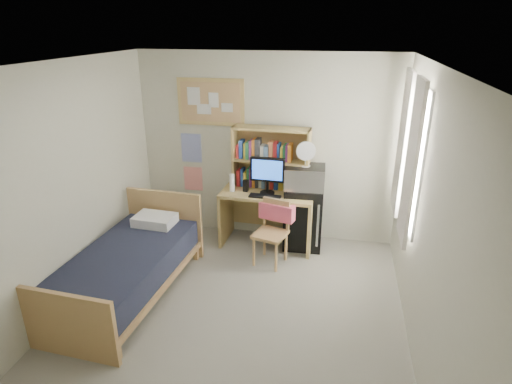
% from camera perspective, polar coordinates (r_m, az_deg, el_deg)
% --- Properties ---
extents(floor, '(3.60, 4.20, 0.02)m').
position_cam_1_polar(floor, '(4.73, -3.39, -16.87)').
color(floor, gray).
rests_on(floor, ground).
extents(ceiling, '(3.60, 4.20, 0.02)m').
position_cam_1_polar(ceiling, '(3.72, -4.31, 16.48)').
color(ceiling, silver).
rests_on(ceiling, wall_back).
extents(wall_back, '(3.60, 0.04, 2.60)m').
position_cam_1_polar(wall_back, '(5.98, 1.43, 5.81)').
color(wall_back, beige).
rests_on(wall_back, floor).
extents(wall_front, '(3.60, 0.04, 2.60)m').
position_cam_1_polar(wall_front, '(2.41, -17.88, -22.30)').
color(wall_front, beige).
rests_on(wall_front, floor).
extents(wall_left, '(0.04, 4.20, 2.60)m').
position_cam_1_polar(wall_left, '(4.81, -24.97, -0.27)').
color(wall_left, beige).
rests_on(wall_left, floor).
extents(wall_right, '(0.04, 4.20, 2.60)m').
position_cam_1_polar(wall_right, '(4.00, 22.02, -4.09)').
color(wall_right, beige).
rests_on(wall_right, floor).
extents(window_unit, '(0.10, 1.40, 1.70)m').
position_cam_1_polar(window_unit, '(5.01, 19.76, 4.94)').
color(window_unit, white).
rests_on(window_unit, wall_right).
extents(curtain_left, '(0.04, 0.55, 1.70)m').
position_cam_1_polar(curtain_left, '(4.62, 19.99, 3.58)').
color(curtain_left, white).
rests_on(curtain_left, wall_right).
extents(curtain_right, '(0.04, 0.55, 1.70)m').
position_cam_1_polar(curtain_right, '(5.38, 18.92, 6.16)').
color(curtain_right, white).
rests_on(curtain_right, wall_right).
extents(bulletin_board, '(0.94, 0.03, 0.64)m').
position_cam_1_polar(bulletin_board, '(6.01, -6.05, 11.84)').
color(bulletin_board, tan).
rests_on(bulletin_board, wall_back).
extents(poster_wave, '(0.30, 0.01, 0.42)m').
position_cam_1_polar(poster_wave, '(6.26, -8.60, 5.83)').
color(poster_wave, '#293CA5').
rests_on(poster_wave, wall_back).
extents(poster_japan, '(0.28, 0.01, 0.36)m').
position_cam_1_polar(poster_japan, '(6.40, -8.37, 1.78)').
color(poster_japan, red).
rests_on(poster_japan, wall_back).
extents(desk, '(1.29, 0.69, 0.79)m').
position_cam_1_polar(desk, '(5.97, 1.59, -3.49)').
color(desk, tan).
rests_on(desk, floor).
extents(desk_chair, '(0.52, 0.52, 0.85)m').
position_cam_1_polar(desk_chair, '(5.48, 1.91, -5.60)').
color(desk_chair, tan).
rests_on(desk_chair, floor).
extents(mini_fridge, '(0.53, 0.53, 0.87)m').
position_cam_1_polar(mini_fridge, '(5.95, 6.31, -3.27)').
color(mini_fridge, black).
rests_on(mini_fridge, floor).
extents(bed, '(1.12, 2.05, 0.55)m').
position_cam_1_polar(bed, '(5.16, -16.91, -10.39)').
color(bed, black).
rests_on(bed, floor).
extents(hutch, '(1.06, 0.31, 0.86)m').
position_cam_1_polar(hutch, '(5.81, 2.00, 4.49)').
color(hutch, tan).
rests_on(hutch, desk).
extents(monitor, '(0.47, 0.06, 0.50)m').
position_cam_1_polar(monitor, '(5.67, 1.53, 2.16)').
color(monitor, black).
rests_on(monitor, desk).
extents(keyboard, '(0.43, 0.15, 0.02)m').
position_cam_1_polar(keyboard, '(5.63, 1.19, -0.59)').
color(keyboard, black).
rests_on(keyboard, desk).
extents(speaker_left, '(0.07, 0.07, 0.16)m').
position_cam_1_polar(speaker_left, '(5.80, -1.38, 0.83)').
color(speaker_left, black).
rests_on(speaker_left, desk).
extents(speaker_right, '(0.07, 0.07, 0.15)m').
position_cam_1_polar(speaker_right, '(5.68, 4.47, 0.27)').
color(speaker_right, black).
rests_on(speaker_right, desk).
extents(water_bottle, '(0.07, 0.07, 0.24)m').
position_cam_1_polar(water_bottle, '(5.80, -3.21, 1.22)').
color(water_bottle, white).
rests_on(water_bottle, desk).
extents(hoodie, '(0.49, 0.26, 0.22)m').
position_cam_1_polar(hoodie, '(5.54, 2.82, -2.61)').
color(hoodie, '#EC5974').
rests_on(hoodie, desk_chair).
extents(microwave, '(0.54, 0.42, 0.30)m').
position_cam_1_polar(microwave, '(5.71, 6.54, 2.00)').
color(microwave, silver).
rests_on(microwave, mini_fridge).
extents(desk_fan, '(0.26, 0.26, 0.31)m').
position_cam_1_polar(desk_fan, '(5.62, 6.67, 4.94)').
color(desk_fan, white).
rests_on(desk_fan, microwave).
extents(pillow, '(0.52, 0.38, 0.12)m').
position_cam_1_polar(pillow, '(5.57, -13.33, -3.64)').
color(pillow, white).
rests_on(pillow, bed).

